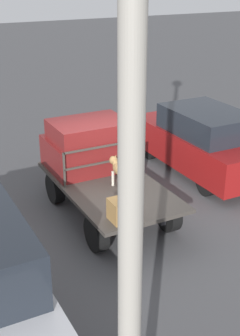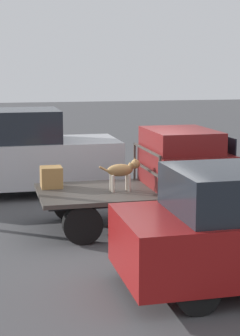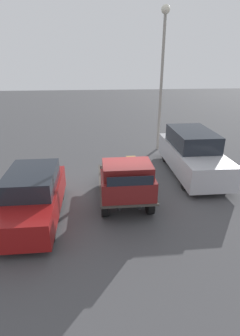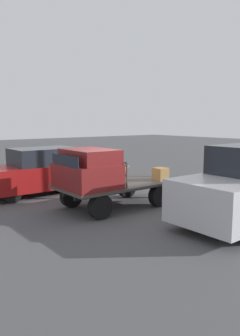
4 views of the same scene
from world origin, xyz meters
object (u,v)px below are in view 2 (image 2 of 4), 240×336
(cargo_crate, at_px, (51,177))
(dog, at_px, (123,170))
(flatbed_truck, at_px, (133,199))
(parked_pickup_far, at_px, (7,154))

(cargo_crate, bearing_deg, dog, -25.31)
(flatbed_truck, xyz_separation_m, cargo_crate, (-1.55, 0.49, 0.42))
(flatbed_truck, bearing_deg, cargo_crate, 162.40)
(flatbed_truck, xyz_separation_m, parked_pickup_far, (-2.30, 3.58, 0.45))
(flatbed_truck, bearing_deg, dog, -150.97)
(cargo_crate, height_order, parked_pickup_far, parked_pickup_far)
(cargo_crate, xyz_separation_m, parked_pickup_far, (-0.75, 3.09, 0.04))
(dog, distance_m, parked_pickup_far, 4.25)
(flatbed_truck, bearing_deg, parked_pickup_far, 122.71)
(dog, height_order, parked_pickup_far, parked_pickup_far)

